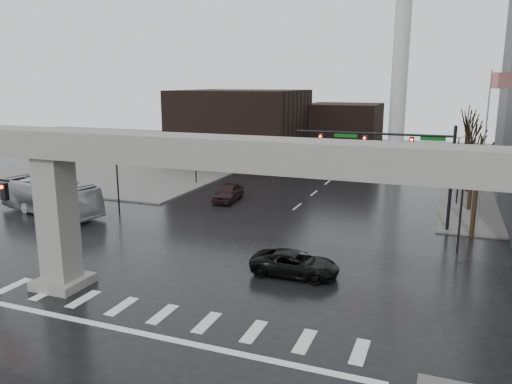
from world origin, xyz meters
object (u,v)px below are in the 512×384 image
signal_mast_arm (400,153)px  pickup_truck (295,264)px  city_bus (50,197)px  far_car (228,192)px

signal_mast_arm → pickup_truck: bearing=-109.3°
signal_mast_arm → city_bus: (-27.95, -6.86, -4.35)m
far_car → city_bus: bearing=-145.9°
far_car → pickup_truck: bearing=-59.0°
signal_mast_arm → pickup_truck: size_ratio=2.34×
pickup_truck → far_car: 19.34m
pickup_truck → city_bus: bearing=74.7°
city_bus → far_car: 15.70m
signal_mast_arm → city_bus: bearing=-166.2°
pickup_truck → far_car: (-11.35, 15.66, 0.10)m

